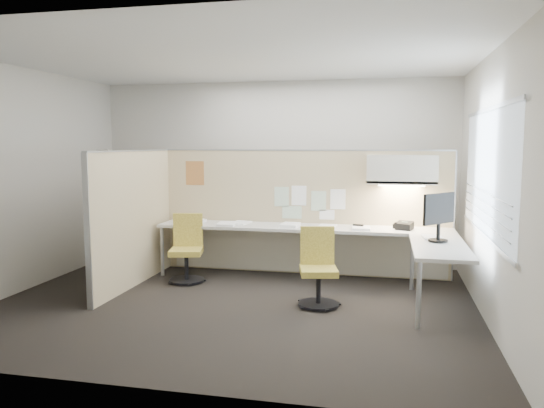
% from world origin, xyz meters
% --- Properties ---
extents(floor, '(5.50, 4.50, 0.01)m').
position_xyz_m(floor, '(0.00, 0.00, -0.01)').
color(floor, black).
rests_on(floor, ground).
extents(ceiling, '(5.50, 4.50, 0.01)m').
position_xyz_m(ceiling, '(0.00, 0.00, 2.80)').
color(ceiling, white).
rests_on(ceiling, wall_back).
extents(wall_back, '(5.50, 0.02, 2.80)m').
position_xyz_m(wall_back, '(0.00, 2.25, 1.40)').
color(wall_back, beige).
rests_on(wall_back, ground).
extents(wall_front, '(5.50, 0.02, 2.80)m').
position_xyz_m(wall_front, '(0.00, -2.25, 1.40)').
color(wall_front, beige).
rests_on(wall_front, ground).
extents(wall_left, '(0.02, 4.50, 2.80)m').
position_xyz_m(wall_left, '(-2.75, 0.00, 1.40)').
color(wall_left, beige).
rests_on(wall_left, ground).
extents(wall_right, '(0.02, 4.50, 2.80)m').
position_xyz_m(wall_right, '(2.75, 0.00, 1.40)').
color(wall_right, beige).
rests_on(wall_right, ground).
extents(window_pane, '(0.01, 2.80, 1.30)m').
position_xyz_m(window_pane, '(2.73, 0.00, 1.55)').
color(window_pane, '#97A5AF').
rests_on(window_pane, wall_right).
extents(partition_back, '(4.10, 0.06, 1.75)m').
position_xyz_m(partition_back, '(0.55, 1.60, 0.88)').
color(partition_back, tan).
rests_on(partition_back, floor).
extents(partition_left, '(0.06, 2.20, 1.75)m').
position_xyz_m(partition_left, '(-1.50, 0.50, 0.88)').
color(partition_left, tan).
rests_on(partition_left, floor).
extents(desk, '(4.00, 2.07, 0.73)m').
position_xyz_m(desk, '(0.93, 1.13, 0.60)').
color(desk, beige).
rests_on(desk, floor).
extents(overhead_bin, '(0.90, 0.36, 0.38)m').
position_xyz_m(overhead_bin, '(1.90, 1.39, 1.51)').
color(overhead_bin, beige).
rests_on(overhead_bin, partition_back).
extents(task_light_strip, '(0.60, 0.06, 0.02)m').
position_xyz_m(task_light_strip, '(1.90, 1.39, 1.30)').
color(task_light_strip, '#FFEABF').
rests_on(task_light_strip, overhead_bin).
extents(pinned_papers, '(1.01, 0.00, 0.47)m').
position_xyz_m(pinned_papers, '(0.63, 1.57, 1.03)').
color(pinned_papers, '#8CBF8C').
rests_on(pinned_papers, partition_back).
extents(poster, '(0.28, 0.00, 0.35)m').
position_xyz_m(poster, '(-1.05, 1.57, 1.42)').
color(poster, orange).
rests_on(poster, partition_back).
extents(chair_left, '(0.50, 0.51, 0.89)m').
position_xyz_m(chair_left, '(-0.90, 0.82, 0.42)').
color(chair_left, black).
rests_on(chair_left, floor).
extents(chair_right, '(0.49, 0.51, 0.88)m').
position_xyz_m(chair_right, '(0.96, 0.13, 0.41)').
color(chair_right, black).
rests_on(chair_right, floor).
extents(monitor, '(0.37, 0.42, 0.56)m').
position_xyz_m(monitor, '(2.30, 0.45, 1.05)').
color(monitor, black).
rests_on(monitor, desk).
extents(phone, '(0.26, 0.25, 0.12)m').
position_xyz_m(phone, '(1.95, 1.27, 0.78)').
color(phone, black).
rests_on(phone, desk).
extents(stapler, '(0.15, 0.07, 0.05)m').
position_xyz_m(stapler, '(1.35, 1.28, 0.76)').
color(stapler, black).
rests_on(stapler, desk).
extents(tape_dispenser, '(0.11, 0.08, 0.06)m').
position_xyz_m(tape_dispenser, '(1.85, 1.36, 0.76)').
color(tape_dispenser, black).
rests_on(tape_dispenser, desk).
extents(coat_hook, '(0.18, 0.47, 1.40)m').
position_xyz_m(coat_hook, '(-1.58, -0.23, 1.41)').
color(coat_hook, silver).
rests_on(coat_hook, partition_left).
extents(paper_stack_0, '(0.24, 0.31, 0.03)m').
position_xyz_m(paper_stack_0, '(-0.95, 1.30, 0.75)').
color(paper_stack_0, white).
rests_on(paper_stack_0, desk).
extents(paper_stack_1, '(0.28, 0.34, 0.02)m').
position_xyz_m(paper_stack_1, '(-0.30, 1.34, 0.74)').
color(paper_stack_1, white).
rests_on(paper_stack_1, desk).
extents(paper_stack_2, '(0.25, 0.32, 0.04)m').
position_xyz_m(paper_stack_2, '(0.44, 1.21, 0.75)').
color(paper_stack_2, white).
rests_on(paper_stack_2, desk).
extents(paper_stack_3, '(0.25, 0.31, 0.01)m').
position_xyz_m(paper_stack_3, '(0.93, 1.33, 0.74)').
color(paper_stack_3, white).
rests_on(paper_stack_3, desk).
extents(paper_stack_4, '(0.25, 0.31, 0.03)m').
position_xyz_m(paper_stack_4, '(1.39, 1.20, 0.74)').
color(paper_stack_4, white).
rests_on(paper_stack_4, desk).
extents(paper_stack_5, '(0.26, 0.32, 0.02)m').
position_xyz_m(paper_stack_5, '(2.26, 0.70, 0.74)').
color(paper_stack_5, white).
rests_on(paper_stack_5, desk).
extents(paper_stack_6, '(0.27, 0.33, 0.04)m').
position_xyz_m(paper_stack_6, '(-0.44, 1.12, 0.75)').
color(paper_stack_6, white).
rests_on(paper_stack_6, desk).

